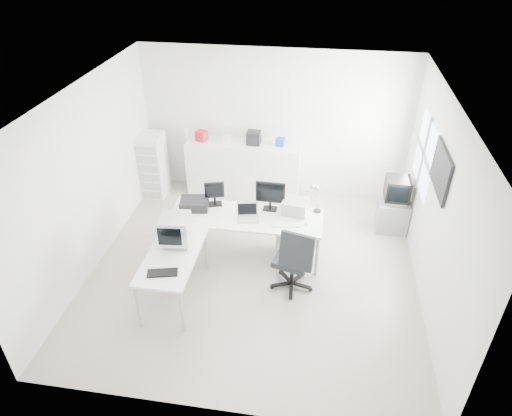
% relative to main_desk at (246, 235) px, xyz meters
% --- Properties ---
extents(floor, '(5.00, 5.00, 0.01)m').
position_rel_main_desk_xyz_m(floor, '(0.18, -0.33, -0.38)').
color(floor, beige).
rests_on(floor, ground).
extents(ceiling, '(5.00, 5.00, 0.01)m').
position_rel_main_desk_xyz_m(ceiling, '(0.18, -0.33, 2.42)').
color(ceiling, white).
rests_on(ceiling, back_wall).
extents(back_wall, '(5.00, 0.02, 2.80)m').
position_rel_main_desk_xyz_m(back_wall, '(0.18, 2.17, 1.02)').
color(back_wall, silver).
rests_on(back_wall, floor).
extents(left_wall, '(0.02, 5.00, 2.80)m').
position_rel_main_desk_xyz_m(left_wall, '(-2.32, -0.33, 1.02)').
color(left_wall, silver).
rests_on(left_wall, floor).
extents(right_wall, '(0.02, 5.00, 2.80)m').
position_rel_main_desk_xyz_m(right_wall, '(2.68, -0.33, 1.02)').
color(right_wall, silver).
rests_on(right_wall, floor).
extents(window, '(0.02, 1.20, 1.10)m').
position_rel_main_desk_xyz_m(window, '(2.66, 0.87, 1.23)').
color(window, white).
rests_on(window, right_wall).
extents(wall_picture, '(0.04, 0.90, 0.60)m').
position_rel_main_desk_xyz_m(wall_picture, '(2.65, -0.23, 1.52)').
color(wall_picture, black).
rests_on(wall_picture, right_wall).
extents(main_desk, '(2.40, 0.80, 0.75)m').
position_rel_main_desk_xyz_m(main_desk, '(0.00, 0.00, 0.00)').
color(main_desk, white).
rests_on(main_desk, floor).
extents(side_desk, '(0.70, 1.40, 0.75)m').
position_rel_main_desk_xyz_m(side_desk, '(-0.85, -1.10, 0.00)').
color(side_desk, white).
rests_on(side_desk, floor).
extents(drawer_pedestal, '(0.40, 0.50, 0.60)m').
position_rel_main_desk_xyz_m(drawer_pedestal, '(0.70, 0.05, -0.08)').
color(drawer_pedestal, white).
rests_on(drawer_pedestal, floor).
extents(inkjet_printer, '(0.49, 0.41, 0.16)m').
position_rel_main_desk_xyz_m(inkjet_printer, '(-0.85, 0.10, 0.45)').
color(inkjet_printer, black).
rests_on(inkjet_printer, main_desk).
extents(lcd_monitor_small, '(0.35, 0.26, 0.40)m').
position_rel_main_desk_xyz_m(lcd_monitor_small, '(-0.55, 0.25, 0.57)').
color(lcd_monitor_small, black).
rests_on(lcd_monitor_small, main_desk).
extents(lcd_monitor_large, '(0.47, 0.20, 0.48)m').
position_rel_main_desk_xyz_m(lcd_monitor_large, '(0.35, 0.25, 0.62)').
color(lcd_monitor_large, black).
rests_on(lcd_monitor_large, main_desk).
extents(laptop, '(0.41, 0.42, 0.23)m').
position_rel_main_desk_xyz_m(laptop, '(0.05, -0.10, 0.49)').
color(laptop, '#B7B7BA').
rests_on(laptop, main_desk).
extents(white_keyboard, '(0.42, 0.18, 0.02)m').
position_rel_main_desk_xyz_m(white_keyboard, '(0.65, -0.15, 0.38)').
color(white_keyboard, white).
rests_on(white_keyboard, main_desk).
extents(white_mouse, '(0.05, 0.05, 0.05)m').
position_rel_main_desk_xyz_m(white_mouse, '(0.95, -0.10, 0.40)').
color(white_mouse, white).
rests_on(white_mouse, main_desk).
extents(laser_printer, '(0.43, 0.38, 0.22)m').
position_rel_main_desk_xyz_m(laser_printer, '(0.75, 0.22, 0.49)').
color(laser_printer, '#9F9F9F').
rests_on(laser_printer, main_desk).
extents(desk_lamp, '(0.21, 0.21, 0.49)m').
position_rel_main_desk_xyz_m(desk_lamp, '(1.10, 0.30, 0.62)').
color(desk_lamp, silver).
rests_on(desk_lamp, main_desk).
extents(crt_monitor, '(0.46, 0.46, 0.48)m').
position_rel_main_desk_xyz_m(crt_monitor, '(-0.85, -0.85, 0.61)').
color(crt_monitor, '#B7B7BA').
rests_on(crt_monitor, side_desk).
extents(black_keyboard, '(0.42, 0.25, 0.03)m').
position_rel_main_desk_xyz_m(black_keyboard, '(-0.85, -1.50, 0.39)').
color(black_keyboard, black).
rests_on(black_keyboard, side_desk).
extents(office_chair, '(0.79, 0.79, 1.12)m').
position_rel_main_desk_xyz_m(office_chair, '(0.80, -0.65, 0.19)').
color(office_chair, '#212426').
rests_on(office_chair, floor).
extents(tv_cabinet, '(0.52, 0.43, 0.57)m').
position_rel_main_desk_xyz_m(tv_cabinet, '(2.40, 1.07, -0.09)').
color(tv_cabinet, gray).
rests_on(tv_cabinet, floor).
extents(crt_tv, '(0.50, 0.48, 0.45)m').
position_rel_main_desk_xyz_m(crt_tv, '(2.40, 1.07, 0.42)').
color(crt_tv, black).
rests_on(crt_tv, tv_cabinet).
extents(sideboard, '(2.17, 0.54, 1.08)m').
position_rel_main_desk_xyz_m(sideboard, '(-0.38, 1.91, 0.17)').
color(sideboard, white).
rests_on(sideboard, floor).
extents(clutter_box_a, '(0.24, 0.23, 0.19)m').
position_rel_main_desk_xyz_m(clutter_box_a, '(-1.18, 1.91, 0.80)').
color(clutter_box_a, '#AC1822').
rests_on(clutter_box_a, sideboard).
extents(clutter_box_b, '(0.15, 0.13, 0.14)m').
position_rel_main_desk_xyz_m(clutter_box_b, '(-0.68, 1.91, 0.78)').
color(clutter_box_b, white).
rests_on(clutter_box_b, sideboard).
extents(clutter_box_c, '(0.25, 0.23, 0.25)m').
position_rel_main_desk_xyz_m(clutter_box_c, '(-0.18, 1.91, 0.83)').
color(clutter_box_c, black).
rests_on(clutter_box_c, sideboard).
extents(clutter_box_d, '(0.17, 0.16, 0.15)m').
position_rel_main_desk_xyz_m(clutter_box_d, '(0.32, 1.91, 0.79)').
color(clutter_box_d, '#1842AC').
rests_on(clutter_box_d, sideboard).
extents(clutter_bottle, '(0.07, 0.07, 0.22)m').
position_rel_main_desk_xyz_m(clutter_bottle, '(-1.48, 1.95, 0.82)').
color(clutter_bottle, white).
rests_on(clutter_bottle, sideboard).
extents(filing_cabinet, '(0.44, 0.52, 1.26)m').
position_rel_main_desk_xyz_m(filing_cabinet, '(-2.10, 1.62, 0.25)').
color(filing_cabinet, white).
rests_on(filing_cabinet, floor).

